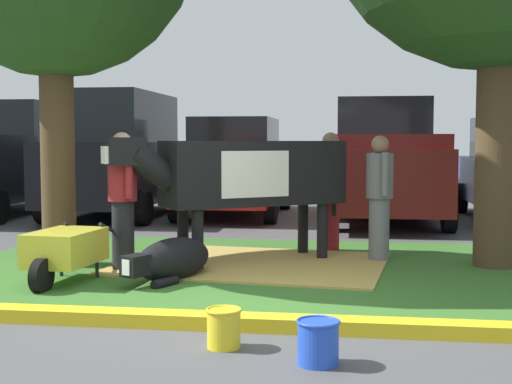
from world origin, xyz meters
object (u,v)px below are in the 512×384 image
object	(u,v)px
person_handler	(123,197)
pickup_truck_maroon	(384,163)
person_visitor_far	(330,188)
calf_lying	(172,260)
wheelbarrow	(64,249)
suv_black	(119,155)
bucket_blue	(318,341)
person_visitor_near	(379,195)
sedan_red	(236,168)
bucket_yellow	(224,327)
cow_holstein	(246,174)

from	to	relation	value
person_handler	pickup_truck_maroon	bearing A→B (deg)	61.74
person_handler	person_visitor_far	xyz separation A→B (m)	(2.36, 1.85, 0.01)
calf_lying	wheelbarrow	bearing A→B (deg)	-164.01
suv_black	pickup_truck_maroon	distance (m)	5.38
bucket_blue	person_handler	bearing A→B (deg)	128.25
person_visitor_far	person_handler	bearing A→B (deg)	-141.96
person_handler	person_visitor_near	xyz separation A→B (m)	(3.02, 1.08, -0.02)
person_visitor_near	sedan_red	size ratio (longest dim) A/B	0.37
wheelbarrow	bucket_blue	world-z (taller)	wheelbarrow
calf_lying	wheelbarrow	xyz separation A→B (m)	(-1.11, -0.32, 0.15)
sedan_red	suv_black	bearing A→B (deg)	-167.94
person_visitor_near	sedan_red	world-z (taller)	sedan_red
suv_black	bucket_yellow	bearing A→B (deg)	-66.25
pickup_truck_maroon	cow_holstein	bearing A→B (deg)	-109.62
person_visitor_near	wheelbarrow	xyz separation A→B (m)	(-3.41, -1.87, -0.48)
bucket_yellow	person_visitor_near	bearing A→B (deg)	72.22
calf_lying	suv_black	distance (m)	7.09
cow_holstein	suv_black	distance (m)	6.27
bucket_blue	sedan_red	xyz separation A→B (m)	(-2.25, 9.59, 0.82)
wheelbarrow	bucket_yellow	size ratio (longest dim) A/B	5.41
pickup_truck_maroon	person_visitor_near	bearing A→B (deg)	-92.80
suv_black	sedan_red	bearing A→B (deg)	12.06
calf_lying	sedan_red	size ratio (longest dim) A/B	0.30
calf_lying	person_visitor_near	world-z (taller)	person_visitor_near
person_handler	wheelbarrow	world-z (taller)	person_handler
suv_black	bucket_blue	bearing A→B (deg)	-63.20
cow_holstein	person_handler	bearing A→B (deg)	-151.73
suv_black	person_visitor_far	bearing A→B (deg)	-42.46
person_handler	person_visitor_far	distance (m)	3.00
suv_black	pickup_truck_maroon	bearing A→B (deg)	1.24
person_visitor_far	suv_black	size ratio (longest dim) A/B	0.36
calf_lying	suv_black	bearing A→B (deg)	113.79
person_visitor_near	bucket_yellow	bearing A→B (deg)	-107.78
person_handler	bucket_yellow	bearing A→B (deg)	-58.35
wheelbarrow	person_handler	bearing A→B (deg)	63.79
person_visitor_near	person_handler	bearing A→B (deg)	-160.35
wheelbarrow	sedan_red	xyz separation A→B (m)	(0.61, 7.24, 0.60)
cow_holstein	bucket_yellow	bearing A→B (deg)	-83.64
person_visitor_far	bucket_yellow	distance (m)	4.79
wheelbarrow	person_visitor_near	bearing A→B (deg)	28.76
person_visitor_near	person_visitor_far	size ratio (longest dim) A/B	0.97
person_visitor_far	bucket_blue	distance (m)	5.05
wheelbarrow	sedan_red	distance (m)	7.29
bucket_yellow	pickup_truck_maroon	distance (m)	9.09
suv_black	pickup_truck_maroon	xyz separation A→B (m)	(5.37, 0.12, -0.16)
pickup_truck_maroon	suv_black	bearing A→B (deg)	-178.76
person_visitor_far	pickup_truck_maroon	distance (m)	4.31
calf_lying	bucket_blue	distance (m)	3.20
wheelbarrow	bucket_yellow	bearing A→B (deg)	-43.78
bucket_yellow	suv_black	distance (m)	9.68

